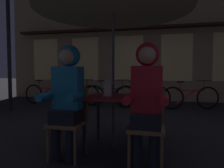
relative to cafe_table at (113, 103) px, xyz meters
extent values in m
plane|color=black|center=(0.00, 0.00, -0.64)|extent=(60.00, 60.00, 0.00)
cube|color=maroon|center=(0.00, 0.00, 0.08)|extent=(0.72, 0.72, 0.04)
cylinder|color=#2D2319|center=(-0.31, -0.31, -0.29)|extent=(0.04, 0.04, 0.70)
cylinder|color=#2D2319|center=(0.31, -0.31, -0.29)|extent=(0.04, 0.04, 0.70)
cylinder|color=#2D2319|center=(-0.31, 0.31, -0.29)|extent=(0.04, 0.04, 0.70)
cylinder|color=#2D2319|center=(0.31, 0.31, -0.29)|extent=(0.04, 0.04, 0.70)
cylinder|color=#4C4C51|center=(0.00, 0.00, 0.49)|extent=(0.04, 0.04, 2.25)
cube|color=white|center=(-0.05, -0.06, 0.11)|extent=(0.11, 0.11, 0.02)
cube|color=white|center=(-0.05, -0.06, 0.20)|extent=(0.09, 0.09, 0.16)
pyramid|color=white|center=(-0.05, -0.06, 0.31)|extent=(0.11, 0.11, 0.06)
cube|color=olive|center=(-0.48, -0.44, -0.21)|extent=(0.40, 0.40, 0.04)
cylinder|color=olive|center=(-0.31, -0.61, -0.43)|extent=(0.03, 0.03, 0.41)
cylinder|color=olive|center=(-0.65, -0.61, -0.43)|extent=(0.03, 0.03, 0.41)
cylinder|color=olive|center=(-0.31, -0.27, -0.43)|extent=(0.03, 0.03, 0.41)
cylinder|color=olive|center=(-0.65, -0.27, -0.43)|extent=(0.03, 0.03, 0.41)
cube|color=olive|center=(-0.48, -0.26, 0.02)|extent=(0.40, 0.03, 0.42)
cube|color=olive|center=(0.48, -0.44, -0.21)|extent=(0.40, 0.40, 0.04)
cylinder|color=olive|center=(0.65, -0.61, -0.43)|extent=(0.03, 0.03, 0.41)
cylinder|color=olive|center=(0.31, -0.61, -0.43)|extent=(0.03, 0.03, 0.41)
cylinder|color=olive|center=(0.65, -0.27, -0.43)|extent=(0.03, 0.03, 0.41)
cylinder|color=olive|center=(0.31, -0.27, -0.43)|extent=(0.03, 0.03, 0.41)
cube|color=olive|center=(0.48, -0.26, 0.02)|extent=(0.40, 0.03, 0.42)
cylinder|color=black|center=(-0.39, -0.57, -0.41)|extent=(0.11, 0.11, 0.45)
cylinder|color=black|center=(-0.57, -0.57, -0.41)|extent=(0.11, 0.11, 0.45)
cube|color=black|center=(-0.48, -0.44, -0.11)|extent=(0.32, 0.36, 0.16)
cube|color=teal|center=(-0.48, -0.40, 0.23)|extent=(0.34, 0.22, 0.52)
cylinder|color=teal|center=(-0.30, -0.62, 0.14)|extent=(0.09, 0.30, 0.09)
cylinder|color=teal|center=(-0.66, -0.62, 0.14)|extent=(0.09, 0.30, 0.09)
sphere|color=tan|center=(-0.48, -0.40, 0.62)|extent=(0.21, 0.21, 0.21)
sphere|color=teal|center=(-0.48, -0.35, 0.63)|extent=(0.27, 0.27, 0.27)
cylinder|color=black|center=(0.57, -0.57, -0.41)|extent=(0.11, 0.11, 0.45)
cylinder|color=black|center=(0.39, -0.57, -0.41)|extent=(0.11, 0.11, 0.45)
cube|color=black|center=(0.48, -0.44, -0.11)|extent=(0.32, 0.36, 0.16)
cube|color=red|center=(0.48, -0.40, 0.23)|extent=(0.34, 0.22, 0.52)
cylinder|color=red|center=(0.66, -0.62, 0.14)|extent=(0.09, 0.30, 0.09)
cylinder|color=red|center=(0.30, -0.62, 0.14)|extent=(0.09, 0.30, 0.09)
sphere|color=tan|center=(0.48, -0.40, 0.62)|extent=(0.21, 0.21, 0.21)
sphere|color=red|center=(0.48, -0.35, 0.63)|extent=(0.27, 0.27, 0.27)
cube|color=#937A56|center=(-0.53, 5.40, 2.46)|extent=(10.00, 0.60, 6.20)
cube|color=#F4D17A|center=(-4.05, 5.09, 0.96)|extent=(1.10, 0.02, 1.70)
cube|color=#F4D17A|center=(-2.29, 5.09, 0.96)|extent=(1.10, 0.02, 1.70)
cube|color=#F4D17A|center=(-0.53, 5.09, 0.96)|extent=(1.10, 0.02, 1.70)
cube|color=#F4D17A|center=(1.23, 5.09, 0.96)|extent=(1.10, 0.02, 1.70)
cube|color=#331914|center=(-0.53, 4.95, 2.06)|extent=(9.00, 0.36, 0.08)
cylinder|color=black|center=(-3.41, 2.15, 1.16)|extent=(0.10, 0.10, 3.60)
torus|color=black|center=(-2.51, 3.35, -0.31)|extent=(0.66, 0.10, 0.66)
torus|color=black|center=(-3.53, 3.42, -0.31)|extent=(0.66, 0.10, 0.66)
cylinder|color=maroon|center=(-3.02, 3.38, -0.09)|extent=(0.84, 0.10, 0.04)
cylinder|color=maroon|center=(-3.14, 3.39, -0.28)|extent=(0.61, 0.08, 0.44)
cylinder|color=maroon|center=(-3.31, 3.40, 0.03)|extent=(0.02, 0.02, 0.24)
cube|color=black|center=(-3.31, 3.40, 0.16)|extent=(0.21, 0.09, 0.04)
cylinder|color=maroon|center=(-2.63, 3.35, 0.05)|extent=(0.02, 0.02, 0.28)
cylinder|color=black|center=(-2.63, 3.35, 0.19)|extent=(0.44, 0.06, 0.02)
torus|color=black|center=(-1.54, 3.52, -0.31)|extent=(0.66, 0.18, 0.66)
torus|color=black|center=(-2.54, 3.73, -0.31)|extent=(0.66, 0.18, 0.66)
cylinder|color=black|center=(-2.04, 3.62, -0.09)|extent=(0.83, 0.21, 0.04)
cylinder|color=black|center=(-2.16, 3.65, -0.28)|extent=(0.60, 0.16, 0.44)
cylinder|color=black|center=(-2.32, 3.68, 0.03)|extent=(0.02, 0.02, 0.24)
cube|color=black|center=(-2.32, 3.68, 0.16)|extent=(0.21, 0.12, 0.04)
cylinder|color=black|center=(-1.66, 3.54, 0.05)|extent=(0.02, 0.02, 0.28)
cylinder|color=black|center=(-1.66, 3.54, 0.19)|extent=(0.44, 0.11, 0.02)
torus|color=black|center=(-0.39, 3.58, -0.31)|extent=(0.66, 0.13, 0.66)
torus|color=black|center=(-1.40, 3.45, -0.31)|extent=(0.66, 0.13, 0.66)
cylinder|color=black|center=(-0.89, 3.51, -0.09)|extent=(0.83, 0.14, 0.04)
cylinder|color=black|center=(-1.01, 3.50, -0.28)|extent=(0.61, 0.11, 0.44)
cylinder|color=black|center=(-1.18, 3.48, 0.03)|extent=(0.02, 0.02, 0.24)
cube|color=black|center=(-1.18, 3.48, 0.16)|extent=(0.21, 0.10, 0.04)
cylinder|color=black|center=(-0.51, 3.56, 0.05)|extent=(0.02, 0.02, 0.28)
cylinder|color=black|center=(-0.51, 3.56, 0.19)|extent=(0.44, 0.08, 0.02)
torus|color=black|center=(0.63, 3.38, -0.31)|extent=(0.66, 0.08, 0.66)
torus|color=black|center=(-0.39, 3.34, -0.31)|extent=(0.66, 0.08, 0.66)
cylinder|color=#B78419|center=(0.12, 3.36, -0.09)|extent=(0.84, 0.07, 0.04)
cylinder|color=#B78419|center=(0.00, 3.35, -0.28)|extent=(0.61, 0.06, 0.44)
cylinder|color=#B78419|center=(-0.17, 3.35, 0.03)|extent=(0.02, 0.02, 0.24)
cube|color=black|center=(-0.17, 3.35, 0.16)|extent=(0.20, 0.09, 0.04)
cylinder|color=#B78419|center=(0.51, 3.38, 0.05)|extent=(0.02, 0.02, 0.28)
cylinder|color=black|center=(0.51, 3.38, 0.19)|extent=(0.44, 0.04, 0.02)
torus|color=black|center=(1.99, 3.59, -0.31)|extent=(0.65, 0.21, 0.66)
torus|color=black|center=(1.00, 3.34, -0.31)|extent=(0.65, 0.21, 0.66)
cylinder|color=maroon|center=(1.49, 3.46, -0.09)|extent=(0.82, 0.24, 0.04)
cylinder|color=maroon|center=(1.37, 3.43, -0.28)|extent=(0.60, 0.18, 0.44)
cylinder|color=maroon|center=(1.22, 3.39, 0.03)|extent=(0.02, 0.02, 0.24)
cube|color=black|center=(1.22, 3.39, 0.16)|extent=(0.21, 0.13, 0.04)
cylinder|color=maroon|center=(1.87, 3.56, 0.05)|extent=(0.02, 0.02, 0.28)
cylinder|color=black|center=(1.87, 3.56, 0.19)|extent=(0.43, 0.13, 0.02)
camera|label=1|loc=(0.61, -2.73, 0.42)|focal=32.86mm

